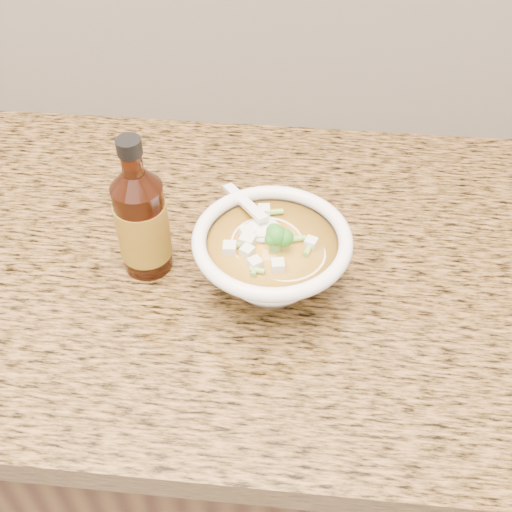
{
  "coord_description": "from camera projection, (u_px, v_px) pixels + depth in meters",
  "views": [
    {
      "loc": [
        0.26,
        1.05,
        1.53
      ],
      "look_at": [
        0.2,
        1.61,
        0.95
      ],
      "focal_mm": 45.0,
      "sensor_mm": 36.0,
      "label": 1
    }
  ],
  "objects": [
    {
      "name": "soup_bowl",
      "position": [
        272.0,
        260.0,
        0.81
      ],
      "size": [
        0.2,
        0.21,
        0.11
      ],
      "rotation": [
        0.0,
        0.0,
        0.09
      ],
      "color": "white",
      "rests_on": "counter_slab"
    },
    {
      "name": "counter_slab",
      "position": [
        122.0,
        251.0,
        0.92
      ],
      "size": [
        4.0,
        0.68,
        0.04
      ],
      "primitive_type": "cube",
      "color": "brown",
      "rests_on": "cabinet"
    },
    {
      "name": "hot_sauce_bottle",
      "position": [
        142.0,
        222.0,
        0.82
      ],
      "size": [
        0.07,
        0.07,
        0.2
      ],
      "rotation": [
        0.0,
        0.0,
        0.01
      ],
      "color": "#3F1608",
      "rests_on": "counter_slab"
    },
    {
      "name": "cabinet",
      "position": [
        157.0,
        416.0,
        1.24
      ],
      "size": [
        4.0,
        0.65,
        0.86
      ],
      "primitive_type": "cube",
      "color": "black",
      "rests_on": "ground"
    }
  ]
}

